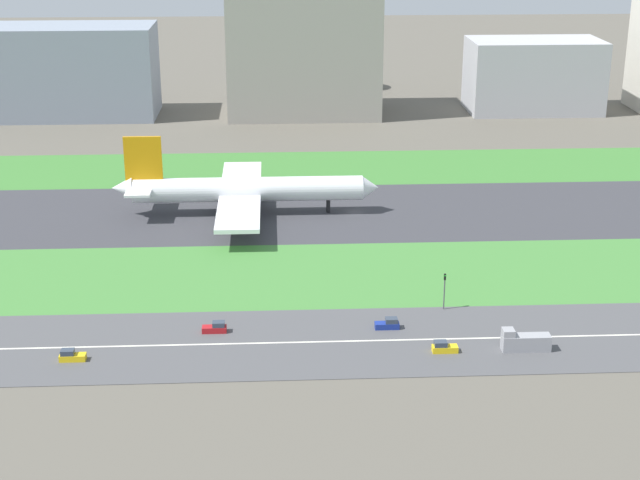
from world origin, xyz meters
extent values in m
plane|color=#5B564C|center=(0.00, 0.00, 0.00)|extent=(800.00, 800.00, 0.00)
cube|color=#38383D|center=(0.00, 0.00, 0.05)|extent=(280.00, 46.00, 0.10)
cube|color=#3D7A33|center=(0.00, 41.00, 0.05)|extent=(280.00, 36.00, 0.10)
cube|color=#427F38|center=(0.00, -41.00, 0.05)|extent=(280.00, 36.00, 0.10)
cube|color=#4C4C4F|center=(0.00, -73.00, 0.05)|extent=(280.00, 28.00, 0.10)
cube|color=silver|center=(0.00, -73.00, 0.11)|extent=(266.00, 0.50, 0.01)
cylinder|color=white|center=(-26.17, 0.00, 6.30)|extent=(56.00, 6.00, 6.00)
cone|color=white|center=(3.83, 0.00, 6.30)|extent=(4.00, 5.70, 5.70)
cone|color=white|center=(-56.67, 0.00, 7.10)|extent=(5.00, 5.40, 5.40)
cube|color=orange|center=(-51.17, 0.00, 14.30)|extent=(9.00, 0.80, 11.00)
cube|color=white|center=(-52.17, 0.00, 7.30)|extent=(6.00, 16.00, 0.60)
cube|color=white|center=(-28.17, 15.00, 5.10)|extent=(10.00, 26.00, 1.00)
cylinder|color=gray|center=(-27.17, 9.00, 2.90)|extent=(5.00, 3.20, 3.20)
cube|color=white|center=(-28.17, -15.00, 5.10)|extent=(10.00, 26.00, 1.00)
cylinder|color=gray|center=(-27.17, -9.00, 2.90)|extent=(5.00, 3.20, 3.20)
cylinder|color=black|center=(-6.57, 0.00, 1.70)|extent=(1.00, 1.00, 3.20)
cylinder|color=black|center=(-30.17, 3.50, 1.70)|extent=(1.00, 1.00, 3.20)
cylinder|color=black|center=(-30.17, -3.50, 1.70)|extent=(1.00, 1.00, 3.20)
cube|color=#99999E|center=(23.05, -78.00, 1.50)|extent=(8.40, 2.50, 2.80)
cube|color=#99999E|center=(19.85, -78.00, 3.50)|extent=(2.00, 2.30, 1.20)
cube|color=navy|center=(0.10, -68.00, 0.65)|extent=(4.40, 1.80, 1.10)
cube|color=#333D4C|center=(0.90, -68.00, 1.65)|extent=(2.20, 1.66, 0.90)
cube|color=yellow|center=(-54.49, -78.00, 0.65)|extent=(4.40, 1.80, 1.10)
cube|color=#333D4C|center=(-55.29, -78.00, 1.65)|extent=(2.20, 1.66, 0.90)
cube|color=yellow|center=(8.98, -78.00, 0.65)|extent=(4.40, 1.80, 1.10)
cube|color=#333D4C|center=(8.18, -78.00, 1.65)|extent=(2.20, 1.66, 0.90)
cube|color=#B2191E|center=(-31.13, -68.00, 0.65)|extent=(4.40, 1.80, 1.10)
cube|color=#333D4C|center=(-30.33, -68.00, 1.65)|extent=(2.20, 1.66, 0.90)
cylinder|color=#4C4C51|center=(11.85, -60.00, 3.10)|extent=(0.24, 0.24, 6.00)
cube|color=black|center=(11.85, -60.00, 6.70)|extent=(0.36, 0.36, 1.20)
sphere|color=#19D826|center=(11.85, -60.20, 7.00)|extent=(0.24, 0.24, 0.24)
cube|color=gray|center=(-90.00, 114.00, 15.73)|extent=(59.22, 28.20, 31.46)
cube|color=#9E998E|center=(-8.70, 114.00, 24.13)|extent=(52.73, 33.15, 48.26)
cube|color=#B2B2B7|center=(73.66, 114.00, 12.72)|extent=(46.53, 25.37, 25.44)
cylinder|color=silver|center=(-17.86, 159.00, 6.68)|extent=(20.05, 20.05, 13.35)
cylinder|color=silver|center=(11.57, 159.00, 6.30)|extent=(16.33, 16.33, 12.60)
camera|label=1|loc=(-20.22, -227.57, 75.02)|focal=54.53mm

